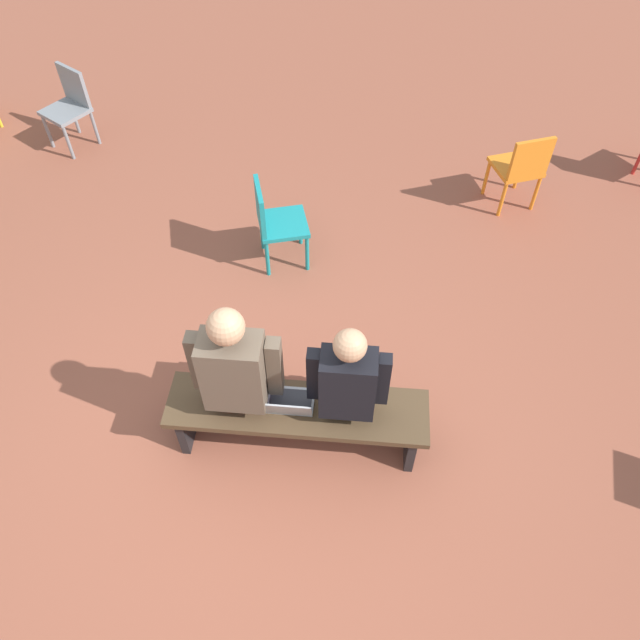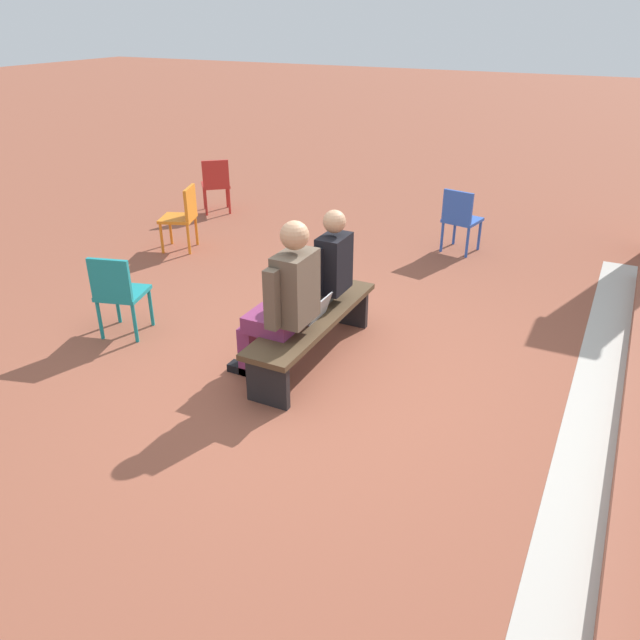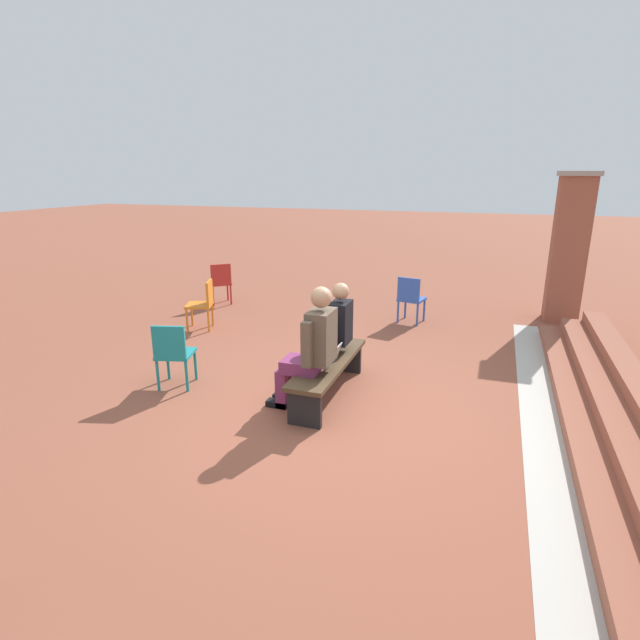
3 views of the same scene
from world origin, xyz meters
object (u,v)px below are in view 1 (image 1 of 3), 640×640
Objects in this scene: person_student at (348,381)px; person_adult at (239,368)px; plastic_chair_by_pillar at (274,220)px; plastic_chair_far_left at (70,103)px; laptop at (290,404)px; bench at (298,414)px; plastic_chair_mid_courtyard at (521,166)px.

person_student is 0.92× the size of person_adult.
person_adult is 1.82m from plastic_chair_by_pillar.
plastic_chair_by_pillar is (0.03, -1.80, -0.27)m from person_adult.
person_adult is 1.70× the size of plastic_chair_far_left.
plastic_chair_far_left reaches higher than laptop.
plastic_chair_far_left is at bearing -47.59° from person_student.
bench is at bearing 11.16° from person_student.
plastic_chair_by_pillar is (2.25, 0.98, 0.00)m from plastic_chair_mid_courtyard.
person_adult is 1.70× the size of plastic_chair_by_pillar.
plastic_chair_by_pillar is at bearing 23.50° from plastic_chair_mid_courtyard.
plastic_chair_by_pillar is (0.75, -1.81, -0.23)m from person_student.
laptop is 0.38× the size of plastic_chair_mid_courtyard.
bench is 0.56m from person_adult.
bench is at bearing 128.74° from plastic_chair_far_left.
laptop is at bearing 11.53° from person_student.
bench is 1.36× the size of person_student.
person_adult is (0.72, -0.01, 0.04)m from person_student.
bench is 2.14× the size of plastic_chair_mid_courtyard.
person_student reaches higher than bench.
person_student is 3.18m from plastic_chair_mid_courtyard.
person_student is at bearing -168.84° from bench.
plastic_chair_mid_courtyard is 2.46m from plastic_chair_by_pillar.
bench is 0.49m from person_student.
plastic_chair_far_left is (4.70, -0.71, 0.00)m from plastic_chair_mid_courtyard.
person_student is (-0.34, -0.07, 0.35)m from bench.
person_adult reaches higher than plastic_chair_far_left.
laptop reaches higher than bench.
person_student is 1.58× the size of plastic_chair_by_pillar.
plastic_chair_far_left is (3.20, -3.50, -0.23)m from person_student.
laptop is 3.43m from plastic_chair_mid_courtyard.
person_student is 1.97m from plastic_chair_by_pillar.
bench is at bearing 169.37° from person_adult.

